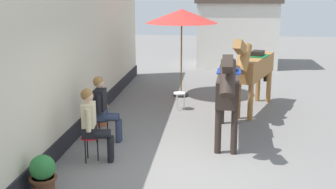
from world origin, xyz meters
name	(u,v)px	position (x,y,z in m)	size (l,w,h in m)	color
ground_plane	(192,119)	(0.00, 3.00, 0.00)	(40.00, 40.00, 0.00)	slate
pub_facade_wall	(69,66)	(-2.55, 1.50, 1.54)	(0.34, 14.00, 3.40)	beige
distant_cottage	(237,22)	(1.40, 11.02, 1.80)	(3.40, 2.60, 3.50)	silver
seated_visitor_near	(93,121)	(-1.68, 0.12, 0.78)	(0.61, 0.49, 1.39)	red
seated_visitor_far	(103,105)	(-1.76, 1.22, 0.78)	(0.61, 0.49, 1.39)	black
saddled_horse_near	(228,86)	(0.82, 1.61, 1.16)	(0.55, 3.00, 2.06)	#2D231E
saddled_horse_far	(255,68)	(1.56, 3.90, 1.16)	(1.27, 2.87, 2.06)	#9E6B38
flower_planter_near	(43,174)	(-2.09, -1.27, 0.33)	(0.43, 0.43, 0.64)	brown
flower_planter_far	(100,111)	(-2.14, 2.28, 0.33)	(0.43, 0.43, 0.64)	#A85638
cafe_parasol	(182,17)	(-0.45, 5.34, 2.36)	(2.10, 2.10, 2.58)	black
spare_stool_white	(179,95)	(-0.38, 3.85, 0.40)	(0.32, 0.32, 0.46)	white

